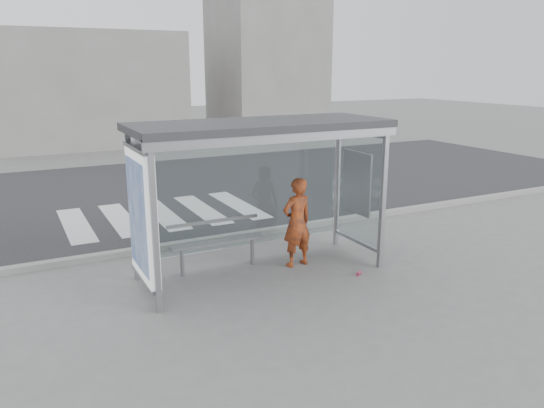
{
  "coord_description": "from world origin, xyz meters",
  "views": [
    {
      "loc": [
        -3.75,
        -7.76,
        3.46
      ],
      "look_at": [
        0.3,
        0.2,
        1.15
      ],
      "focal_mm": 35.0,
      "sensor_mm": 36.0,
      "label": 1
    }
  ],
  "objects_px": {
    "soda_can": "(359,273)",
    "bench": "(217,241)",
    "person": "(297,222)",
    "bus_shelter": "(239,161)"
  },
  "relations": [
    {
      "from": "soda_can",
      "to": "bench",
      "type": "bearing_deg",
      "value": 146.63
    },
    {
      "from": "person",
      "to": "bench",
      "type": "height_order",
      "value": "person"
    },
    {
      "from": "soda_can",
      "to": "bus_shelter",
      "type": "bearing_deg",
      "value": 153.1
    },
    {
      "from": "bench",
      "to": "soda_can",
      "type": "relative_size",
      "value": 14.35
    },
    {
      "from": "bus_shelter",
      "to": "soda_can",
      "type": "height_order",
      "value": "bus_shelter"
    },
    {
      "from": "person",
      "to": "bench",
      "type": "distance_m",
      "value": 1.44
    },
    {
      "from": "bus_shelter",
      "to": "person",
      "type": "height_order",
      "value": "bus_shelter"
    },
    {
      "from": "bench",
      "to": "soda_can",
      "type": "height_order",
      "value": "bench"
    },
    {
      "from": "bus_shelter",
      "to": "bench",
      "type": "bearing_deg",
      "value": 119.71
    },
    {
      "from": "bus_shelter",
      "to": "soda_can",
      "type": "bearing_deg",
      "value": -26.9
    }
  ]
}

